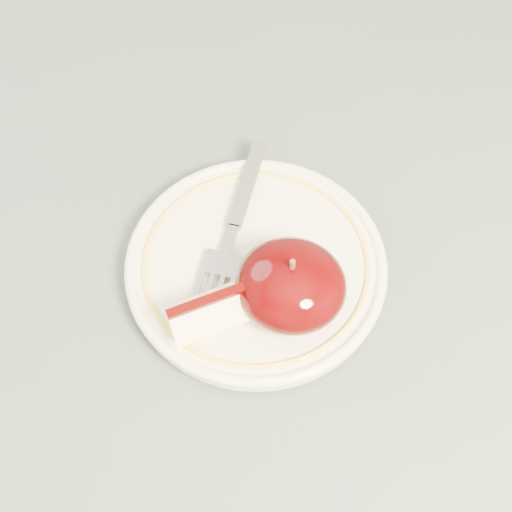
% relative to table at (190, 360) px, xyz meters
% --- Properties ---
extents(table, '(0.90, 0.90, 0.75)m').
position_rel_table_xyz_m(table, '(0.00, 0.00, 0.00)').
color(table, brown).
rests_on(table, ground).
extents(plate, '(0.20, 0.20, 0.02)m').
position_rel_table_xyz_m(plate, '(0.05, 0.05, 0.10)').
color(plate, '#EAE4C4').
rests_on(plate, table).
extents(apple_half, '(0.08, 0.08, 0.06)m').
position_rel_table_xyz_m(apple_half, '(0.08, 0.02, 0.13)').
color(apple_half, black).
rests_on(apple_half, plate).
extents(apple_wedge, '(0.08, 0.07, 0.04)m').
position_rel_table_xyz_m(apple_wedge, '(0.04, -0.00, 0.12)').
color(apple_wedge, '#FFF5BB').
rests_on(apple_wedge, plate).
extents(fork, '(0.03, 0.17, 0.00)m').
position_rel_table_xyz_m(fork, '(0.02, 0.07, 0.11)').
color(fork, '#94979C').
rests_on(fork, plate).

